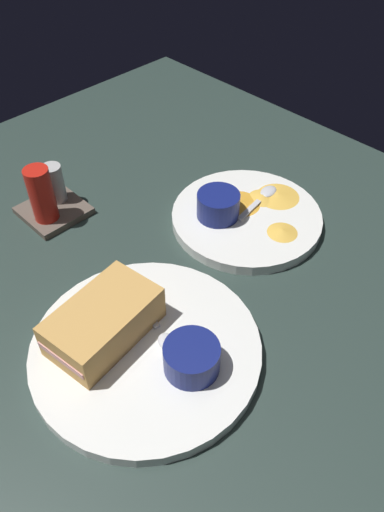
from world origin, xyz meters
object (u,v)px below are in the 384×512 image
at_px(sandwich_half_near, 103,321).
at_px(spoon_by_gravy_ramekin, 264,196).
at_px(ramekin_light_gravy, 218,204).
at_px(condiment_caddy, 49,197).
at_px(plate_sandwich_main, 146,349).
at_px(ramekin_dark_sauce, 192,357).
at_px(spoon_by_dark_ramekin, 162,336).
at_px(plate_chips_companion, 246,218).

height_order(sandwich_half_near, spoon_by_gravy_ramekin, sandwich_half_near).
bearing_deg(ramekin_light_gravy, condiment_caddy, 130.82).
bearing_deg(spoon_by_gravy_ramekin, plate_sandwich_main, -165.61).
distance_m(ramekin_dark_sauce, spoon_by_gravy_ramekin, 0.32).
bearing_deg(spoon_by_dark_ramekin, ramekin_light_gravy, 27.08).
bearing_deg(plate_chips_companion, ramekin_light_gravy, 140.19).
bearing_deg(sandwich_half_near, spoon_by_gravy_ramekin, 5.79).
xyz_separation_m(plate_chips_companion, ramekin_light_gravy, (-0.03, 0.03, 0.03)).
distance_m(sandwich_half_near, spoon_by_dark_ramekin, 0.07).
bearing_deg(plate_sandwich_main, spoon_by_gravy_ramekin, 14.39).
bearing_deg(ramekin_dark_sauce, sandwich_half_near, 111.15).
relative_size(plate_sandwich_main, spoon_by_gravy_ramekin, 2.69).
distance_m(spoon_by_dark_ramekin, spoon_by_gravy_ramekin, 0.30).
relative_size(plate_sandwich_main, sandwich_half_near, 1.90).
distance_m(plate_sandwich_main, sandwich_half_near, 0.06).
bearing_deg(plate_sandwich_main, plate_chips_companion, 15.51).
height_order(sandwich_half_near, ramekin_light_gravy, sandwich_half_near).
xyz_separation_m(plate_sandwich_main, condiment_caddy, (0.06, 0.29, 0.03)).
xyz_separation_m(plate_sandwich_main, ramekin_light_gravy, (0.23, 0.10, 0.03)).
bearing_deg(ramekin_dark_sauce, condiment_caddy, 82.46).
relative_size(spoon_by_dark_ramekin, plate_chips_companion, 0.44).
relative_size(ramekin_dark_sauce, ramekin_light_gravy, 1.00).
bearing_deg(ramekin_dark_sauce, plate_sandwich_main, 107.03).
xyz_separation_m(plate_chips_companion, condiment_caddy, (-0.20, 0.22, 0.03)).
bearing_deg(sandwich_half_near, spoon_by_dark_ramekin, -50.21).
bearing_deg(plate_chips_companion, plate_sandwich_main, -164.49).
xyz_separation_m(plate_chips_companion, spoon_by_gravy_ramekin, (0.05, 0.01, 0.01)).
height_order(plate_sandwich_main, condiment_caddy, condiment_caddy).
distance_m(plate_sandwich_main, spoon_by_gravy_ramekin, 0.32).
relative_size(spoon_by_dark_ramekin, ramekin_light_gravy, 1.58).
bearing_deg(ramekin_dark_sauce, spoon_by_gravy_ramekin, 25.15).
height_order(spoon_by_dark_ramekin, ramekin_light_gravy, ramekin_light_gravy).
bearing_deg(ramekin_light_gravy, spoon_by_dark_ramekin, -152.92).
distance_m(plate_chips_companion, spoon_by_gravy_ramekin, 0.05).
bearing_deg(plate_sandwich_main, spoon_by_dark_ramekin, -15.61).
distance_m(sandwich_half_near, ramekin_light_gravy, 0.26).
bearing_deg(spoon_by_dark_ramekin, plate_chips_companion, 18.00).
bearing_deg(sandwich_half_near, plate_sandwich_main, -63.97).
height_order(sandwich_half_near, ramekin_dark_sauce, sandwich_half_near).
height_order(plate_sandwich_main, spoon_by_gravy_ramekin, spoon_by_gravy_ramekin).
xyz_separation_m(spoon_by_dark_ramekin, ramekin_light_gravy, (0.21, 0.11, 0.02)).
height_order(ramekin_dark_sauce, spoon_by_dark_ramekin, ramekin_dark_sauce).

